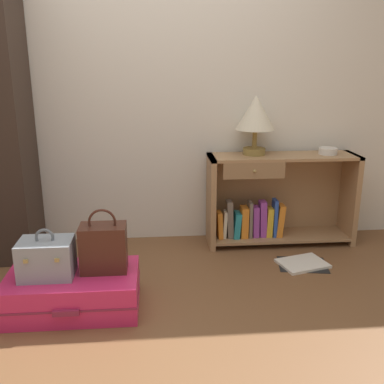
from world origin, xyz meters
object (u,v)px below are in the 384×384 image
object	(u,v)px
table_lamp	(256,115)
handbag	(104,247)
suitcase_large	(73,291)
train_case	(47,258)
bookshelf	(273,201)
bowl	(328,151)
open_book_on_floor	(303,264)

from	to	relation	value
table_lamp	handbag	size ratio (longest dim) A/B	1.19
suitcase_large	train_case	xyz separation A→B (m)	(-0.13, -0.01, 0.22)
train_case	table_lamp	bearing A→B (deg)	34.12
bookshelf	suitcase_large	world-z (taller)	bookshelf
bookshelf	suitcase_large	xyz separation A→B (m)	(-1.41, -0.89, -0.23)
bowl	suitcase_large	bearing A→B (deg)	-154.10
suitcase_large	table_lamp	bearing A→B (deg)	36.33
suitcase_large	handbag	xyz separation A→B (m)	(0.18, 0.03, 0.25)
bowl	handbag	world-z (taller)	bowl
handbag	suitcase_large	bearing A→B (deg)	-169.72
train_case	open_book_on_floor	bearing A→B (deg)	15.71
bowl	handbag	xyz separation A→B (m)	(-1.63, -0.85, -0.37)
bowl	train_case	size ratio (longest dim) A/B	0.47
suitcase_large	open_book_on_floor	xyz separation A→B (m)	(1.52, 0.45, -0.10)
bowl	open_book_on_floor	size ratio (longest dim) A/B	0.37
bookshelf	train_case	distance (m)	1.79
train_case	handbag	bearing A→B (deg)	8.78
table_lamp	train_case	bearing A→B (deg)	-145.88
bowl	handbag	bearing A→B (deg)	-152.53
bowl	train_case	world-z (taller)	bowl
bookshelf	suitcase_large	size ratio (longest dim) A/B	1.51
table_lamp	suitcase_large	bearing A→B (deg)	-143.67
train_case	handbag	world-z (taller)	handbag
bowl	bookshelf	bearing A→B (deg)	177.94
table_lamp	handbag	world-z (taller)	table_lamp
train_case	open_book_on_floor	xyz separation A→B (m)	(1.65, 0.46, -0.32)
suitcase_large	handbag	bearing A→B (deg)	10.28
train_case	bowl	bearing A→B (deg)	24.75
suitcase_large	open_book_on_floor	size ratio (longest dim) A/B	2.00
bookshelf	bowl	world-z (taller)	bowl
train_case	open_book_on_floor	distance (m)	1.75
table_lamp	open_book_on_floor	distance (m)	1.14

